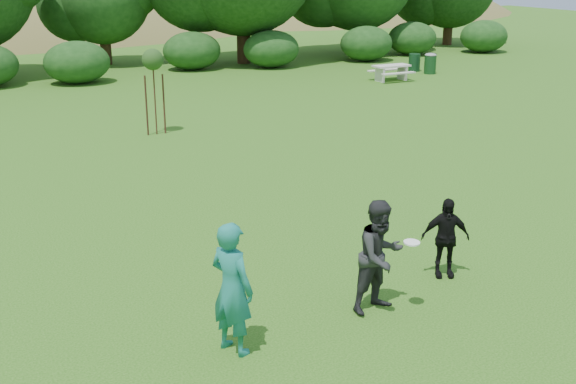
# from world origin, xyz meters

# --- Properties ---
(ground) EXTENTS (120.00, 120.00, 0.00)m
(ground) POSITION_xyz_m (0.00, 0.00, 0.00)
(ground) COLOR #19470C
(ground) RESTS_ON ground
(player_teal) EXTENTS (0.76, 0.89, 2.07)m
(player_teal) POSITION_xyz_m (-2.73, -0.52, 1.03)
(player_teal) COLOR #186F66
(player_teal) RESTS_ON ground
(player_grey) EXTENTS (1.05, 0.88, 1.94)m
(player_grey) POSITION_xyz_m (-0.02, -0.39, 0.97)
(player_grey) COLOR #242527
(player_grey) RESTS_ON ground
(player_black) EXTENTS (0.96, 0.72, 1.52)m
(player_black) POSITION_xyz_m (1.82, 0.19, 0.76)
(player_black) COLOR black
(player_black) RESTS_ON ground
(trash_can_near) EXTENTS (0.60, 0.60, 0.90)m
(trash_can_near) POSITION_xyz_m (16.71, 21.19, 0.45)
(trash_can_near) COLOR #13341E
(trash_can_near) RESTS_ON ground
(frisbee) EXTENTS (0.27, 0.27, 0.04)m
(frisbee) POSITION_xyz_m (0.36, -0.72, 1.26)
(frisbee) COLOR white
(frisbee) RESTS_ON ground
(sapling) EXTENTS (0.70, 0.70, 2.85)m
(sapling) POSITION_xyz_m (0.47, 13.63, 2.42)
(sapling) COLOR #3F2218
(sapling) RESTS_ON ground
(picnic_table) EXTENTS (1.80, 1.48, 0.76)m
(picnic_table) POSITION_xyz_m (13.85, 19.17, 0.52)
(picnic_table) COLOR beige
(picnic_table) RESTS_ON ground
(trash_can_lidded) EXTENTS (0.60, 0.60, 1.05)m
(trash_can_lidded) POSITION_xyz_m (16.91, 20.12, 0.54)
(trash_can_lidded) COLOR #163C1C
(trash_can_lidded) RESTS_ON ground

